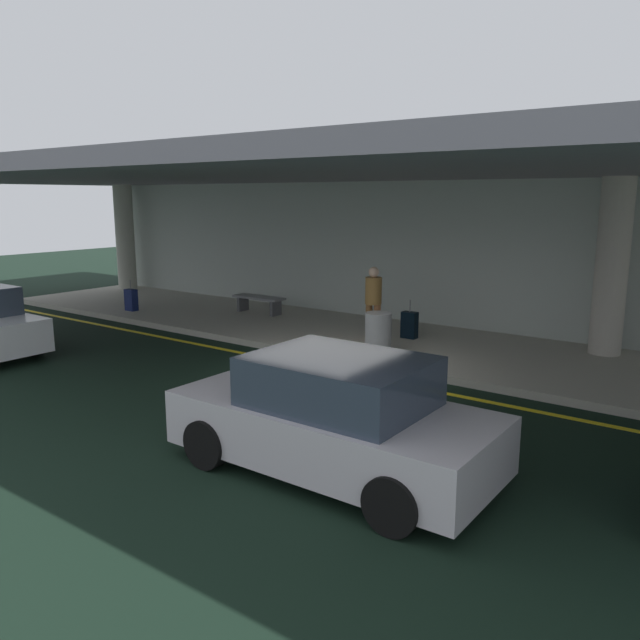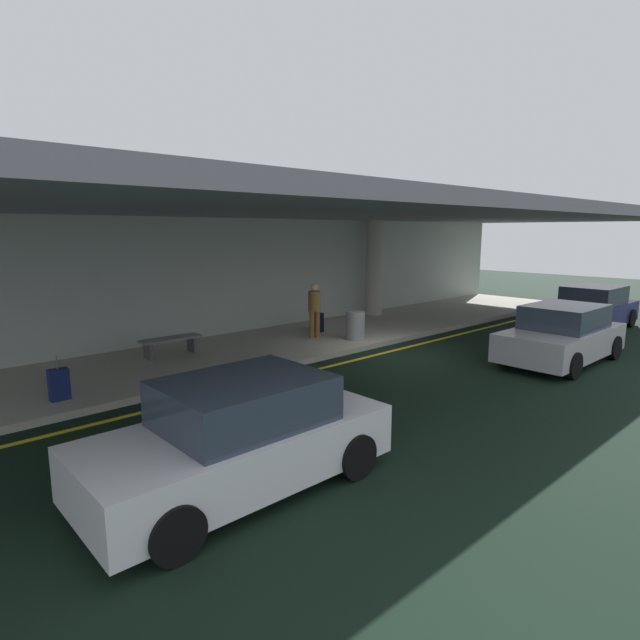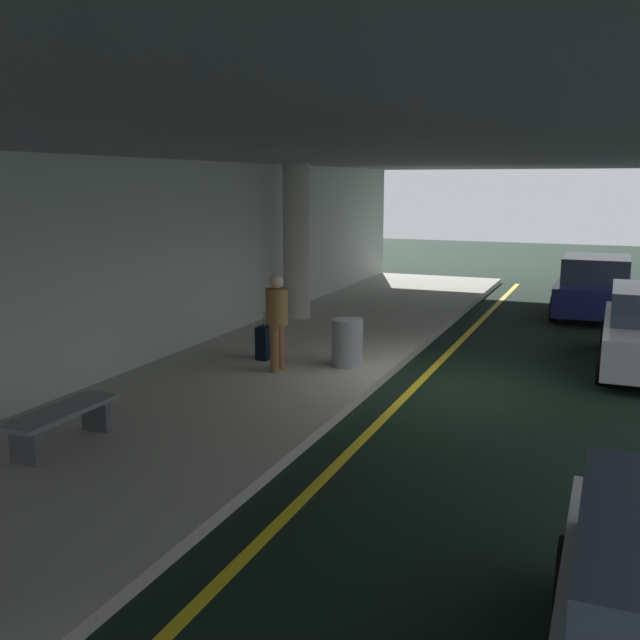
% 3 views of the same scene
% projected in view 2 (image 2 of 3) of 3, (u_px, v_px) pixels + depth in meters
% --- Properties ---
extents(ground_plane, '(60.00, 60.00, 0.00)m').
position_uv_depth(ground_plane, '(400.00, 355.00, 14.08)').
color(ground_plane, black).
extents(sidewalk, '(26.00, 4.20, 0.15)m').
position_uv_depth(sidewalk, '(324.00, 336.00, 16.31)').
color(sidewalk, '#AFAA9C').
rests_on(sidewalk, ground).
extents(lane_stripe_yellow, '(26.00, 0.14, 0.01)m').
position_uv_depth(lane_stripe_yellow, '(387.00, 352.00, 14.41)').
color(lane_stripe_yellow, yellow).
rests_on(lane_stripe_yellow, ground).
extents(support_column_left_mid, '(0.65, 0.65, 3.65)m').
position_uv_depth(support_column_left_mid, '(374.00, 268.00, 19.69)').
color(support_column_left_mid, '#B3AB9F').
rests_on(support_column_left_mid, sidewalk).
extents(ceiling_overhang, '(28.00, 13.20, 0.30)m').
position_uv_depth(ceiling_overhang, '(335.00, 212.00, 15.28)').
color(ceiling_overhang, slate).
rests_on(ceiling_overhang, support_column_far_left).
extents(terminal_back_wall, '(26.00, 0.30, 3.80)m').
position_uv_depth(terminal_back_wall, '(280.00, 275.00, 17.63)').
color(terminal_back_wall, '#AEB8B0').
rests_on(terminal_back_wall, ground).
extents(car_white, '(4.10, 1.92, 1.50)m').
position_uv_depth(car_white, '(240.00, 437.00, 6.71)').
color(car_white, silver).
rests_on(car_white, ground).
extents(car_navy, '(4.10, 1.92, 1.50)m').
position_uv_depth(car_navy, '(592.00, 308.00, 17.79)').
color(car_navy, navy).
rests_on(car_navy, ground).
extents(car_silver, '(4.10, 1.92, 1.50)m').
position_uv_depth(car_silver, '(562.00, 335.00, 13.23)').
color(car_silver, '#BEB8C0').
rests_on(car_silver, ground).
extents(traveler_with_luggage, '(0.38, 0.38, 1.68)m').
position_uv_depth(traveler_with_luggage, '(314.00, 307.00, 15.49)').
color(traveler_with_luggage, brown).
rests_on(traveler_with_luggage, sidewalk).
extents(suitcase_upright_primary, '(0.36, 0.22, 0.90)m').
position_uv_depth(suitcase_upright_primary, '(59.00, 384.00, 9.84)').
color(suitcase_upright_primary, navy).
rests_on(suitcase_upright_primary, sidewalk).
extents(suitcase_upright_secondary, '(0.36, 0.22, 0.90)m').
position_uv_depth(suitcase_upright_secondary, '(318.00, 323.00, 16.45)').
color(suitcase_upright_secondary, black).
rests_on(suitcase_upright_secondary, sidewalk).
extents(bench_metal, '(1.60, 0.50, 0.48)m').
position_uv_depth(bench_metal, '(171.00, 342.00, 13.36)').
color(bench_metal, slate).
rests_on(bench_metal, sidewalk).
extents(trash_bin_steel, '(0.56, 0.56, 0.85)m').
position_uv_depth(trash_bin_steel, '(356.00, 325.00, 15.34)').
color(trash_bin_steel, gray).
rests_on(trash_bin_steel, sidewalk).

